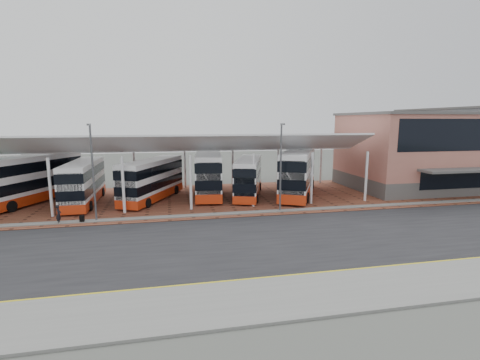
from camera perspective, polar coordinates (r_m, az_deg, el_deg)
The scene contains 19 objects.
ground at distance 26.16m, azimuth 6.67°, elevation -8.86°, with size 140.00×140.00×0.00m, color #464943.
road at distance 25.26m, azimuth 7.39°, elevation -9.54°, with size 120.00×14.00×0.02m, color black.
forecourt at distance 38.73m, azimuth 3.47°, elevation -2.63°, with size 72.00×16.00×0.06m, color brown.
sidewalk at distance 18.47m, azimuth 15.84°, elevation -17.17°, with size 120.00×4.00×0.14m, color slate.
north_kerb at distance 31.83m, azimuth 3.17°, elevation -5.29°, with size 120.00×0.80×0.14m, color slate.
yellow_line_near at distance 20.09m, azimuth 13.14°, elevation -14.89°, with size 120.00×0.12×0.01m, color gold.
yellow_line_far at distance 20.34m, azimuth 12.77°, elevation -14.56°, with size 120.00×0.12×0.01m, color gold.
canopy at distance 37.58m, azimuth -8.74°, elevation 5.79°, with size 37.00×11.63×7.07m.
terminal at distance 48.68m, azimuth 27.91°, elevation 4.31°, with size 18.40×14.40×9.25m.
lamp_west at distance 30.66m, azimuth -23.00°, elevation 1.55°, with size 0.16×0.90×8.07m.
lamp_east at distance 31.64m, azimuth 6.72°, elevation 2.49°, with size 0.16×0.90×8.07m.
bus_0 at distance 41.03m, azimuth -31.09°, elevation 0.10°, with size 7.55×11.62×4.80m.
bus_1 at distance 38.09m, azimuth -24.29°, elevation -0.42°, with size 2.61×10.28×4.23m.
bus_2 at distance 37.50m, azimuth -14.21°, elevation 0.01°, with size 6.53×10.34×4.25m.
bus_3 at distance 39.28m, azimuth -5.17°, elevation 1.08°, with size 3.96×11.79×4.77m.
bus_4 at distance 38.30m, azimuth 1.40°, elevation 0.41°, with size 5.23×10.22×4.12m.
bus_5 at distance 39.35m, azimuth 9.51°, elevation 1.17°, with size 7.98×12.06×4.99m.
pedestrian at distance 31.71m, azimuth -27.61°, elevation -5.03°, with size 0.57×0.37×1.56m, color black.
suitcase at distance 31.39m, azimuth -24.50°, elevation -5.83°, with size 0.36×0.25×0.61m, color black.
Camera 1 is at (-7.90, -23.51, 8.31)m, focal length 26.00 mm.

